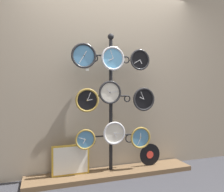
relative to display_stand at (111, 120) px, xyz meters
The scene contains 16 objects.
ground_plane 0.83m from the display_stand, 90.00° to the right, with size 12.00×12.00×0.00m, color #333338.
shop_wall 0.70m from the display_stand, 90.00° to the left, with size 4.40×0.04×2.80m.
low_shelf 0.69m from the display_stand, 90.00° to the right, with size 2.20×0.36×0.06m.
display_stand is the anchor object (origin of this frame).
clock_top_left 0.91m from the display_stand, 167.40° to the right, with size 0.31×0.04×0.31m.
clock_top_center 0.81m from the display_stand, 86.76° to the right, with size 0.31×0.04×0.31m.
clock_top_right 0.89m from the display_stand, 15.80° to the right, with size 0.28×0.04×0.28m.
clock_middle_left 0.45m from the display_stand, 161.34° to the right, with size 0.30×0.04×0.30m.
clock_middle_center 0.38m from the display_stand, 114.80° to the right, with size 0.30×0.04×0.30m.
clock_middle_right 0.52m from the display_stand, 13.58° to the right, with size 0.32×0.04×0.32m.
clock_bottom_left 0.43m from the display_stand, 166.36° to the right, with size 0.26×0.04×0.26m.
clock_bottom_center 0.18m from the display_stand, 77.27° to the right, with size 0.30×0.04×0.30m.
clock_bottom_right 0.46m from the display_stand, 16.13° to the right, with size 0.29×0.04×0.29m.
vinyl_record 0.76m from the display_stand, ahead, with size 0.31×0.01×0.31m.
picture_frame 0.71m from the display_stand, behind, with size 0.46×0.02×0.38m.
price_tag_upper 0.74m from the display_stand, 165.79° to the right, with size 0.04×0.00×0.03m.
Camera 1 is at (-0.91, -2.33, 1.11)m, focal length 35.00 mm.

